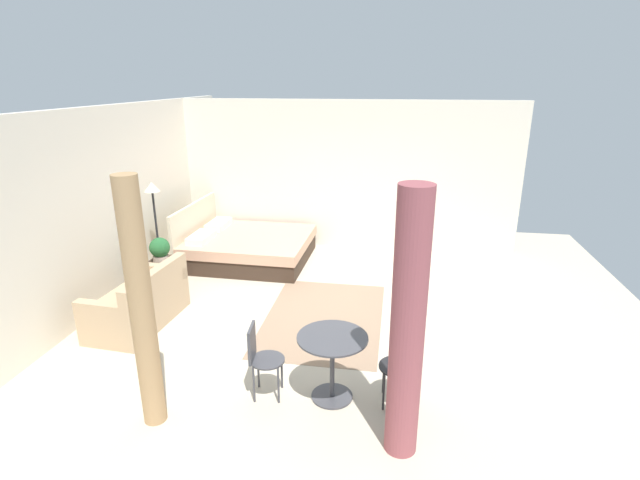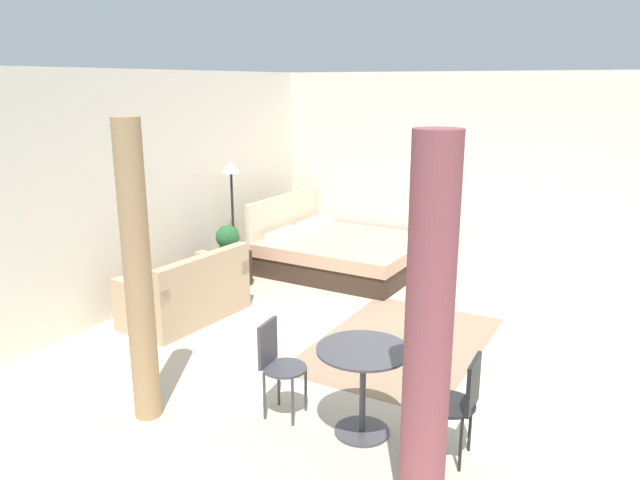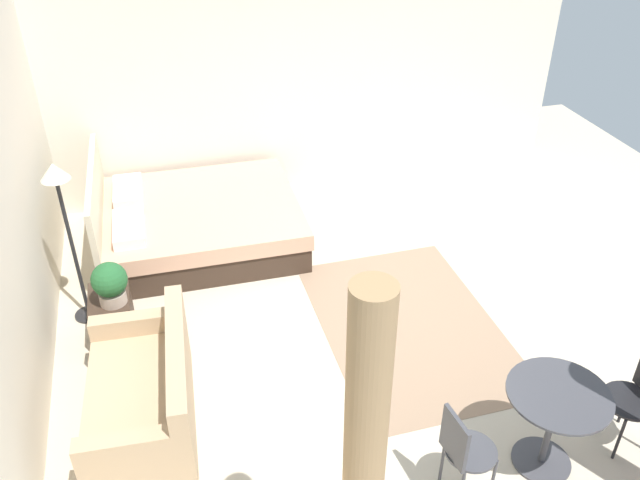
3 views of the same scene
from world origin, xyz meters
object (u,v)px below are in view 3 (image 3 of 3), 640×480
at_px(potted_plant, 110,283).
at_px(couch, 146,399).
at_px(nightstand, 113,318).
at_px(cafe_chair_near_window, 463,448).
at_px(balcony_table, 554,415).
at_px(bed, 195,222).
at_px(floor_lamp, 61,202).
at_px(cafe_chair_near_couch, 640,392).

bearing_deg(potted_plant, couch, -169.87).
bearing_deg(nightstand, cafe_chair_near_window, -136.08).
bearing_deg(balcony_table, bed, 29.43).
relative_size(couch, floor_lamp, 0.90).
bearing_deg(nightstand, cafe_chair_near_couch, -120.95).
distance_m(couch, nightstand, 1.18).
xyz_separation_m(floor_lamp, balcony_table, (-2.77, -3.35, -0.78)).
xyz_separation_m(bed, nightstand, (-1.48, 0.93, -0.02)).
height_order(balcony_table, cafe_chair_near_window, cafe_chair_near_window).
relative_size(bed, cafe_chair_near_window, 2.72).
distance_m(bed, balcony_table, 4.39).
bearing_deg(couch, bed, -14.83).
distance_m(bed, cafe_chair_near_window, 4.14).
bearing_deg(cafe_chair_near_window, potted_plant, 44.52).
height_order(couch, floor_lamp, floor_lamp).
distance_m(couch, floor_lamp, 1.94).
distance_m(couch, cafe_chair_near_window, 2.45).
relative_size(bed, balcony_table, 3.01).
bearing_deg(cafe_chair_near_window, nightstand, 43.92).
relative_size(potted_plant, cafe_chair_near_window, 0.50).
bearing_deg(cafe_chair_near_couch, couch, 72.23).
relative_size(bed, cafe_chair_near_couch, 2.70).
height_order(floor_lamp, cafe_chair_near_couch, floor_lamp).
bearing_deg(couch, balcony_table, -112.64).
height_order(potted_plant, cafe_chair_near_window, potted_plant).
bearing_deg(cafe_chair_near_couch, floor_lamp, 56.32).
bearing_deg(nightstand, floor_lamp, 31.13).
distance_m(cafe_chair_near_window, cafe_chair_near_couch, 1.53).
relative_size(potted_plant, cafe_chair_near_couch, 0.49).
bearing_deg(bed, couch, 165.17).
bearing_deg(cafe_chair_near_window, cafe_chair_near_couch, -85.96).
bearing_deg(couch, cafe_chair_near_window, -121.20).
bearing_deg(cafe_chair_near_couch, nightstand, 59.05).
distance_m(floor_lamp, balcony_table, 4.41).
bearing_deg(potted_plant, nightstand, 26.24).
bearing_deg(bed, cafe_chair_near_window, -160.29).
relative_size(nightstand, potted_plant, 1.24).
xyz_separation_m(balcony_table, cafe_chair_near_couch, (0.03, -0.77, -0.01)).
distance_m(potted_plant, floor_lamp, 0.84).
relative_size(couch, potted_plant, 3.69).
distance_m(bed, potted_plant, 1.86).
distance_m(bed, floor_lamp, 1.89).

